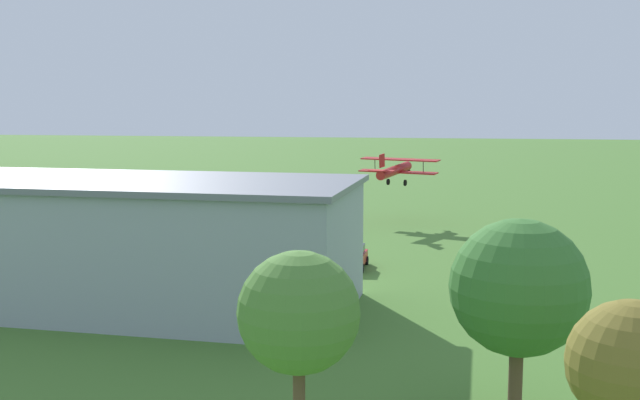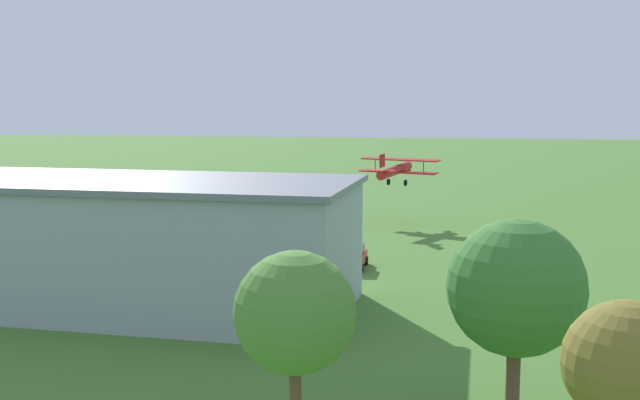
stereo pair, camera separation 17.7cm
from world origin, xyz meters
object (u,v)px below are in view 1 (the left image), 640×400
person_watching_takeoff (165,238)px  person_by_parked_cars (92,243)px  tree_at_field_edge (519,288)px  biplane (396,169)px  tree_by_windsock (632,368)px  car_red (353,257)px  tree_near_perimeter_road (299,314)px  person_near_hangar_door (264,244)px  hangar (114,242)px

person_watching_takeoff → person_by_parked_cars: (5.09, 3.14, 0.02)m
person_by_parked_cars → tree_at_field_edge: tree_at_field_edge is taller
biplane → tree_by_windsock: size_ratio=1.27×
car_red → person_by_parked_cars: car_red is taller
tree_by_windsock → person_by_parked_cars: bearing=-45.0°
person_watching_takeoff → tree_at_field_edge: tree_at_field_edge is taller
biplane → tree_near_perimeter_road: size_ratio=1.12×
tree_at_field_edge → person_near_hangar_door: bearing=-59.0°
tree_at_field_edge → tree_by_windsock: bearing=110.1°
car_red → tree_near_perimeter_road: tree_near_perimeter_road is taller
car_red → person_near_hangar_door: (7.99, -4.05, -0.08)m
biplane → tree_at_field_edge: 48.08m
person_near_hangar_door → person_by_parked_cars: bearing=8.9°
tree_at_field_edge → car_red: bearing=-69.0°
tree_at_field_edge → tree_near_perimeter_road: bearing=41.9°
person_near_hangar_door → tree_at_field_edge: size_ratio=0.20×
biplane → car_red: bearing=86.6°
car_red → tree_by_windsock: tree_by_windsock is taller
tree_near_perimeter_road → tree_at_field_edge: bearing=-138.1°
tree_by_windsock → car_red: bearing=-69.2°
person_near_hangar_door → biplane: bearing=-117.7°
car_red → person_near_hangar_door: size_ratio=2.57×
biplane → tree_at_field_edge: size_ratio=1.08×
person_near_hangar_door → tree_near_perimeter_road: (-10.70, 36.01, 4.88)m
tree_near_perimeter_road → car_red: bearing=-85.2°
hangar → tree_near_perimeter_road: size_ratio=3.88×
biplane → person_watching_takeoff: 25.22m
tree_near_perimeter_road → tree_by_windsock: (-9.64, 0.56, -0.90)m
car_red → person_watching_takeoff: bearing=-16.4°
hangar → person_by_parked_cars: bearing=-57.7°
person_near_hangar_door → tree_by_windsock: size_ratio=0.24×
hangar → person_near_hangar_door: hangar is taller
person_near_hangar_door → tree_by_windsock: 42.03m
person_watching_takeoff → person_by_parked_cars: 5.98m
biplane → person_by_parked_cars: 31.03m
hangar → tree_by_windsock: size_ratio=4.42×
hangar → person_by_parked_cars: hangar is taller
car_red → tree_at_field_edge: tree_at_field_edge is taller
tree_at_field_edge → person_watching_takeoff: bearing=-48.8°
tree_by_windsock → person_near_hangar_door: bearing=-60.9°
car_red → biplane: bearing=-93.4°
person_watching_takeoff → tree_near_perimeter_road: 42.13m
biplane → person_near_hangar_door: 20.54m
biplane → tree_near_perimeter_road: 53.70m
biplane → car_red: (1.31, 21.72, -4.74)m
person_by_parked_cars → tree_by_windsock: 48.77m
car_red → person_watching_takeoff: size_ratio=2.54×
hangar → person_watching_takeoff: size_ratio=18.22×
person_watching_takeoff → tree_by_windsock: size_ratio=0.24×
hangar → tree_at_field_edge: tree_at_field_edge is taller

